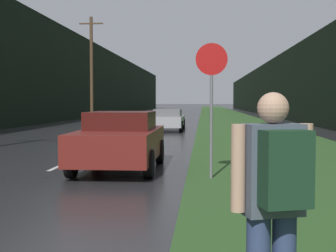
% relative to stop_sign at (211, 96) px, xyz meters
% --- Properties ---
extents(grass_verge, '(6.00, 240.00, 0.02)m').
position_rel_stop_sign_xyz_m(grass_verge, '(2.45, 30.20, -1.84)').
color(grass_verge, '#2D5123').
rests_on(grass_verge, ground_plane).
extents(lane_stripe_c, '(0.12, 3.00, 0.01)m').
position_rel_stop_sign_xyz_m(lane_stripe_c, '(-4.00, 2.41, -1.85)').
color(lane_stripe_c, silver).
rests_on(lane_stripe_c, ground_plane).
extents(lane_stripe_d, '(0.12, 3.00, 0.01)m').
position_rel_stop_sign_xyz_m(lane_stripe_d, '(-4.00, 9.41, -1.85)').
color(lane_stripe_d, silver).
rests_on(lane_stripe_d, ground_plane).
extents(lane_stripe_e, '(0.12, 3.00, 0.01)m').
position_rel_stop_sign_xyz_m(lane_stripe_e, '(-4.00, 16.41, -1.85)').
color(lane_stripe_e, silver).
rests_on(lane_stripe_e, ground_plane).
extents(lane_stripe_f, '(0.12, 3.00, 0.01)m').
position_rel_stop_sign_xyz_m(lane_stripe_f, '(-4.00, 23.41, -1.85)').
color(lane_stripe_f, silver).
rests_on(lane_stripe_f, ground_plane).
extents(treeline_far_side, '(2.00, 140.00, 8.35)m').
position_rel_stop_sign_xyz_m(treeline_far_side, '(-13.45, 40.20, 2.32)').
color(treeline_far_side, black).
rests_on(treeline_far_side, ground_plane).
extents(treeline_near_side, '(2.00, 140.00, 6.46)m').
position_rel_stop_sign_xyz_m(treeline_near_side, '(8.45, 40.20, 1.38)').
color(treeline_near_side, black).
rests_on(treeline_near_side, ground_plane).
extents(utility_pole_far, '(1.80, 0.24, 8.08)m').
position_rel_stop_sign_xyz_m(utility_pole_far, '(-8.63, 24.63, 2.32)').
color(utility_pole_far, '#4C3823').
rests_on(utility_pole_far, ground_plane).
extents(stop_sign, '(0.70, 0.07, 3.00)m').
position_rel_stop_sign_xyz_m(stop_sign, '(0.00, 0.00, 0.00)').
color(stop_sign, slate).
rests_on(stop_sign, ground_plane).
extents(hitchhiker_with_backpack, '(0.60, 0.51, 1.79)m').
position_rel_stop_sign_xyz_m(hitchhiker_with_backpack, '(0.33, -7.01, -0.82)').
color(hitchhiker_with_backpack, navy).
rests_on(hitchhiker_with_backpack, ground_plane).
extents(car_passing_near, '(1.97, 4.19, 1.46)m').
position_rel_stop_sign_xyz_m(car_passing_near, '(-2.28, 1.32, -1.11)').
color(car_passing_near, maroon).
rests_on(car_passing_near, ground_plane).
extents(car_passing_far, '(1.93, 4.80, 1.24)m').
position_rel_stop_sign_xyz_m(car_passing_far, '(-2.28, 17.07, -1.20)').
color(car_passing_far, '#9E9EA3').
rests_on(car_passing_far, ground_plane).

